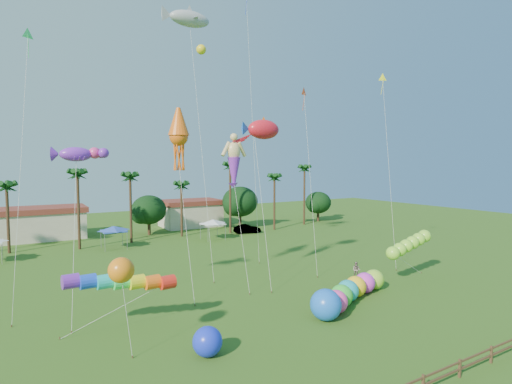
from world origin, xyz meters
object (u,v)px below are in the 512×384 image
car_b (247,229)px  blue_ball (207,342)px  caterpillar_inflatable (347,293)px  spectator_b (356,270)px

car_b → blue_ball: 41.87m
caterpillar_inflatable → blue_ball: 13.42m
spectator_b → caterpillar_inflatable: size_ratio=0.15×
blue_ball → car_b: bearing=57.2°
spectator_b → blue_ball: size_ratio=0.90×
caterpillar_inflatable → spectator_b: bearing=18.0°
car_b → caterpillar_inflatable: size_ratio=0.40×
blue_ball → spectator_b: bearing=20.8°
car_b → blue_ball: bearing=158.6°
spectator_b → blue_ball: bearing=-96.7°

